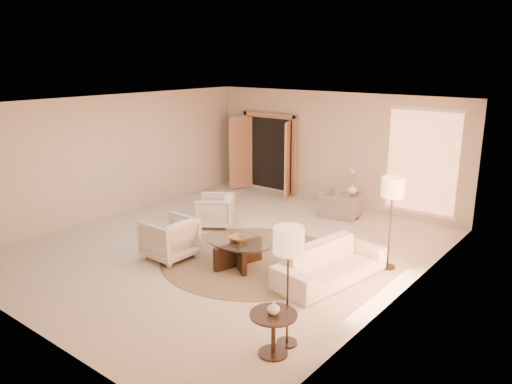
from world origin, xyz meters
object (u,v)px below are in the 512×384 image
Objects in this scene: end_table at (273,327)px; end_vase at (274,308)px; floor_lamp_far at (289,246)px; armchair_right at (169,236)px; sofa at (330,263)px; side_table at (351,204)px; side_vase at (352,189)px; floor_lamp_near at (393,191)px; coffee_table at (238,250)px; bowl at (238,239)px; armchair_left at (215,209)px; accent_chair at (340,201)px.

end_vase reaches higher than end_table.
armchair_right is at bearing 163.24° from floor_lamp_far.
side_table is (-1.32, 3.22, 0.04)m from sofa.
end_vase is 5.84m from side_vase.
sofa is 3.50× the size of end_table.
floor_lamp_near is 2.91m from side_vase.
end_vase is (2.12, -1.82, 0.34)m from coffee_table.
sofa is 9.30× the size of side_vase.
side_table is 1.73× the size of bowl.
armchair_left is at bearing -130.99° from side_vase.
end_table is (3.93, -3.16, -0.00)m from armchair_left.
end_vase is 0.74× the size of side_vase.
armchair_left is 2.94m from accent_chair.
floor_lamp_near reaches higher than sofa.
armchair_left is 5.05m from end_vase.
sofa is 2.47× the size of armchair_right.
accent_chair is at bearing -163.92° from side_vase.
floor_lamp_far is 9.61× the size of end_vase.
side_vase is at bearing 161.51° from armchair_right.
end_vase is at bearing 69.76° from armchair_right.
armchair_left reaches higher than end_vase.
side_vase is (-1.32, 3.22, 0.38)m from sofa.
armchair_left is at bearing 44.36° from accent_chair.
floor_lamp_near is at bearing 36.92° from bowl.
floor_lamp_far is 5.60m from side_vase.
side_vase is at bearing 131.12° from floor_lamp_near.
end_table is (3.36, -1.31, -0.04)m from armchair_right.
floor_lamp_near is (-0.00, 3.41, 1.02)m from end_table.
floor_lamp_far is (2.11, -5.17, 0.98)m from accent_chair.
floor_lamp_far reaches higher than armchair_left.
floor_lamp_far is at bearing -70.49° from side_table.
end_table reaches higher than coffee_table.
armchair_left is 1.93m from armchair_right.
sofa is at bearing 17.58° from coffee_table.
armchair_right is at bearing -109.58° from side_vase.
armchair_right is at bearing 158.67° from end_table.
floor_lamp_far is (1.86, -5.24, 1.02)m from side_table.
end_table is at bearing -90.00° from floor_lamp_far.
side_vase is (1.50, 4.23, 0.26)m from armchair_right.
end_vase is at bearing -40.59° from coffee_table.
armchair_left is at bearing 141.19° from end_table.
armchair_left is at bearing 143.95° from floor_lamp_far.
armchair_left is at bearing -176.29° from floor_lamp_near.
floor_lamp_near reaches higher than accent_chair.
end_table is 0.36× the size of floor_lamp_near.
bowl is (-2.12, 1.52, -0.84)m from floor_lamp_far.
sofa is 1.30× the size of floor_lamp_far.
armchair_left is at bearing 143.40° from coffee_table.
end_vase is (0.00, 0.00, 0.26)m from end_table.
side_table is 5.85m from end_vase.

